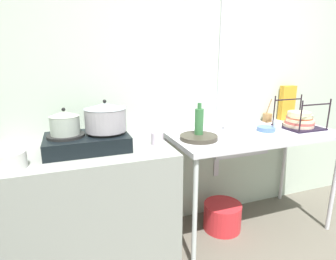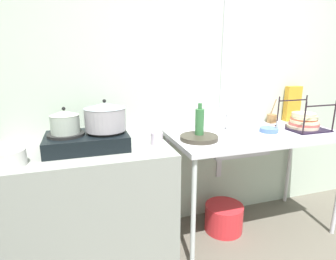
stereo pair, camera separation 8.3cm
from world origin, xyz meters
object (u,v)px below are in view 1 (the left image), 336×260
object	(u,v)px
pot_on_right_burner	(106,117)
cereal_box	(287,103)
pot_on_left_burner	(65,123)
small_bowl_on_drainboard	(266,129)
frying_pan	(199,137)
dish_rack	(299,120)
pot_beside_stove	(9,160)
faucet	(227,113)
stove	(87,141)
bucket_on_floor	(222,216)
sink_basin	(232,142)
bottle_by_sink	(199,123)
utensil_jar	(267,117)
percolator	(157,133)
cup_by_rack	(277,126)

from	to	relation	value
pot_on_right_burner	cereal_box	xyz separation A→B (m)	(1.83, 0.29, -0.05)
pot_on_left_burner	small_bowl_on_drainboard	bearing A→B (deg)	-0.56
frying_pan	dish_rack	world-z (taller)	dish_rack
dish_rack	small_bowl_on_drainboard	bearing A→B (deg)	178.87
pot_beside_stove	faucet	xyz separation A→B (m)	(1.61, 0.33, 0.10)
stove	bucket_on_floor	world-z (taller)	stove
frying_pan	stove	bearing A→B (deg)	176.73
sink_basin	frying_pan	size ratio (longest dim) A/B	1.63
pot_on_left_burner	sink_basin	size ratio (longest dim) A/B	0.40
bottle_by_sink	stove	bearing A→B (deg)	178.88
utensil_jar	bottle_by_sink	bearing A→B (deg)	-161.96
percolator	sink_basin	size ratio (longest dim) A/B	0.37
sink_basin	small_bowl_on_drainboard	size ratio (longest dim) A/B	3.07
stove	frying_pan	size ratio (longest dim) A/B	1.88
pot_on_right_burner	bottle_by_sink	size ratio (longest dim) A/B	1.02
stove	cup_by_rack	bearing A→B (deg)	-2.18
sink_basin	utensil_jar	size ratio (longest dim) A/B	2.08
pot_on_right_burner	percolator	distance (m)	0.38
pot_beside_stove	pot_on_right_burner	bearing A→B (deg)	18.51
pot_on_right_burner	dish_rack	xyz separation A→B (m)	(1.69, -0.02, -0.15)
cup_by_rack	cereal_box	xyz separation A→B (m)	(0.41, 0.35, 0.13)
faucet	small_bowl_on_drainboard	world-z (taller)	faucet
percolator	small_bowl_on_drainboard	distance (m)	0.99
pot_beside_stove	frying_pan	size ratio (longest dim) A/B	0.63
bottle_by_sink	utensil_jar	world-z (taller)	bottle_by_sink
stove	pot_beside_stove	xyz separation A→B (m)	(-0.44, -0.19, -0.01)
pot_beside_stove	frying_pan	distance (m)	1.26
frying_pan	bottle_by_sink	size ratio (longest dim) A/B	1.05
pot_on_right_burner	utensil_jar	world-z (taller)	pot_on_right_burner
pot_on_right_burner	frying_pan	bearing A→B (deg)	-3.89
frying_pan	bucket_on_floor	world-z (taller)	frying_pan
stove	cup_by_rack	world-z (taller)	stove
small_bowl_on_drainboard	bucket_on_floor	world-z (taller)	small_bowl_on_drainboard
sink_basin	cereal_box	size ratio (longest dim) A/B	1.38
percolator	dish_rack	bearing A→B (deg)	1.47
percolator	faucet	xyz separation A→B (m)	(0.69, 0.19, 0.06)
dish_rack	stove	bearing A→B (deg)	179.29
small_bowl_on_drainboard	frying_pan	bearing A→B (deg)	-177.29
frying_pan	cereal_box	xyz separation A→B (m)	(1.15, 0.33, 0.15)
sink_basin	cup_by_rack	bearing A→B (deg)	-6.78
bottle_by_sink	bucket_on_floor	xyz separation A→B (m)	(0.29, 0.06, -0.90)
pot_on_left_burner	small_bowl_on_drainboard	xyz separation A→B (m)	(1.60, -0.02, -0.18)
pot_on_left_burner	pot_on_right_burner	bearing A→B (deg)	0.00
pot_on_left_burner	bottle_by_sink	xyz separation A→B (m)	(0.96, -0.02, -0.08)
pot_on_right_burner	pot_beside_stove	bearing A→B (deg)	-161.49
dish_rack	pot_on_right_burner	bearing A→B (deg)	179.24
pot_on_right_burner	utensil_jar	size ratio (longest dim) A/B	1.24
percolator	bucket_on_floor	bearing A→B (deg)	8.81
pot_on_right_burner	percolator	bearing A→B (deg)	-9.28
pot_beside_stove	bottle_by_sink	world-z (taller)	bottle_by_sink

